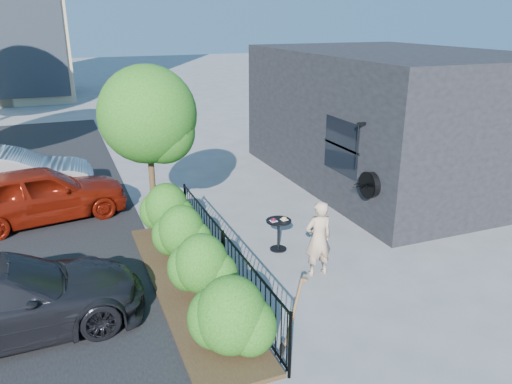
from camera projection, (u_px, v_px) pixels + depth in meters
name	position (u px, v px, depth m)	size (l,w,h in m)	color
ground	(292.00, 268.00, 10.40)	(120.00, 120.00, 0.00)	gray
shop_building	(390.00, 116.00, 15.60)	(6.22, 9.00, 4.00)	black
fence	(223.00, 256.00, 9.69)	(0.05, 6.05, 1.10)	black
planting_bed	(190.00, 286.00, 9.62)	(1.30, 6.00, 0.08)	#382616
shrubs	(192.00, 252.00, 9.52)	(1.10, 5.60, 1.24)	#1C4F12
patio_tree	(151.00, 121.00, 11.11)	(2.20, 2.20, 3.94)	#3F2B19
cafe_table	(279.00, 229.00, 11.06)	(0.57, 0.57, 0.76)	black
woman	(318.00, 239.00, 9.91)	(0.57, 0.38, 1.58)	tan
shovel	(291.00, 322.00, 7.56)	(0.44, 0.17, 1.33)	brown
car_red	(40.00, 194.00, 12.60)	(1.69, 4.21, 1.43)	maroon
car_silver	(7.00, 177.00, 13.86)	(1.59, 4.55, 1.50)	#B9B9BE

